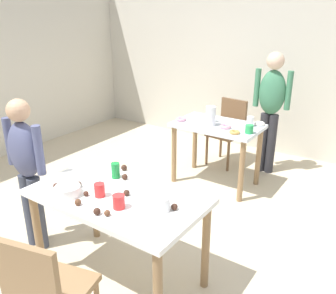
% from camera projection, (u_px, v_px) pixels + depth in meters
% --- Properties ---
extents(ground_plane, '(6.40, 6.40, 0.00)m').
position_uv_depth(ground_plane, '(142.00, 268.00, 2.92)').
color(ground_plane, beige).
extents(wall_back, '(6.40, 0.10, 2.60)m').
position_uv_depth(wall_back, '(283.00, 62.00, 4.91)').
color(wall_back, beige).
rests_on(wall_back, ground_plane).
extents(dining_table_near, '(1.26, 0.72, 0.75)m').
position_uv_depth(dining_table_near, '(118.00, 206.00, 2.58)').
color(dining_table_near, white).
rests_on(dining_table_near, ground_plane).
extents(dining_table_far, '(0.99, 0.61, 0.75)m').
position_uv_depth(dining_table_far, '(217.00, 135.00, 4.15)').
color(dining_table_far, silver).
rests_on(dining_table_far, ground_plane).
extents(chair_near_table, '(0.48, 0.48, 0.87)m').
position_uv_depth(chair_near_table, '(45.00, 290.00, 2.01)').
color(chair_near_table, olive).
rests_on(chair_near_table, ground_plane).
extents(chair_far_table, '(0.45, 0.45, 0.87)m').
position_uv_depth(chair_far_table, '(229.00, 128.00, 4.78)').
color(chair_far_table, brown).
rests_on(chair_far_table, ground_plane).
extents(person_girl_near, '(0.45, 0.20, 1.34)m').
position_uv_depth(person_girl_near, '(27.00, 164.00, 2.94)').
color(person_girl_near, '#383D4C').
rests_on(person_girl_near, ground_plane).
extents(person_adult_far, '(0.45, 0.23, 1.52)m').
position_uv_depth(person_adult_far, '(271.00, 103.00, 4.36)').
color(person_adult_far, '#28282D').
rests_on(person_adult_far, ground_plane).
extents(mixing_bowl, '(0.18, 0.18, 0.07)m').
position_uv_depth(mixing_bowl, '(68.00, 191.00, 2.51)').
color(mixing_bowl, white).
rests_on(mixing_bowl, dining_table_near).
extents(soda_can, '(0.07, 0.07, 0.12)m').
position_uv_depth(soda_can, '(116.00, 170.00, 2.77)').
color(soda_can, '#198438').
rests_on(soda_can, dining_table_near).
extents(fork_near, '(0.17, 0.02, 0.01)m').
position_uv_depth(fork_near, '(135.00, 185.00, 2.66)').
color(fork_near, silver).
rests_on(fork_near, dining_table_near).
extents(cup_near_0, '(0.09, 0.09, 0.09)m').
position_uv_depth(cup_near_0, '(163.00, 204.00, 2.32)').
color(cup_near_0, white).
rests_on(cup_near_0, dining_table_near).
extents(cup_near_1, '(0.07, 0.07, 0.10)m').
position_uv_depth(cup_near_1, '(100.00, 190.00, 2.49)').
color(cup_near_1, red).
rests_on(cup_near_1, dining_table_near).
extents(cup_near_2, '(0.08, 0.08, 0.10)m').
position_uv_depth(cup_near_2, '(119.00, 202.00, 2.34)').
color(cup_near_2, red).
rests_on(cup_near_2, dining_table_near).
extents(cake_ball_0, '(0.04, 0.04, 0.04)m').
position_uv_depth(cake_ball_0, '(86.00, 194.00, 2.51)').
color(cake_ball_0, '#3D2319').
rests_on(cake_ball_0, dining_table_near).
extents(cake_ball_1, '(0.04, 0.04, 0.04)m').
position_uv_depth(cake_ball_1, '(56.00, 186.00, 2.61)').
color(cake_ball_1, '#3D2319').
rests_on(cake_ball_1, dining_table_near).
extents(cake_ball_2, '(0.05, 0.05, 0.05)m').
position_uv_depth(cake_ball_2, '(125.00, 177.00, 2.75)').
color(cake_ball_2, '#3D2319').
rests_on(cake_ball_2, dining_table_near).
extents(cake_ball_3, '(0.05, 0.05, 0.05)m').
position_uv_depth(cake_ball_3, '(79.00, 184.00, 2.63)').
color(cake_ball_3, '#3D2319').
rests_on(cake_ball_3, dining_table_near).
extents(cake_ball_4, '(0.05, 0.05, 0.05)m').
position_uv_depth(cake_ball_4, '(78.00, 202.00, 2.38)').
color(cake_ball_4, brown).
rests_on(cake_ball_4, dining_table_near).
extents(cake_ball_5, '(0.05, 0.05, 0.05)m').
position_uv_depth(cake_ball_5, '(174.00, 207.00, 2.33)').
color(cake_ball_5, '#3D2319').
rests_on(cake_ball_5, dining_table_near).
extents(cake_ball_6, '(0.05, 0.05, 0.05)m').
position_uv_depth(cake_ball_6, '(97.00, 211.00, 2.28)').
color(cake_ball_6, '#3D2319').
rests_on(cake_ball_6, dining_table_near).
extents(cake_ball_7, '(0.05, 0.05, 0.05)m').
position_uv_depth(cake_ball_7, '(124.00, 168.00, 2.90)').
color(cake_ball_7, '#3D2319').
rests_on(cake_ball_7, dining_table_near).
extents(cake_ball_8, '(0.04, 0.04, 0.04)m').
position_uv_depth(cake_ball_8, '(127.00, 193.00, 2.51)').
color(cake_ball_8, '#3D2319').
rests_on(cake_ball_8, dining_table_near).
extents(cake_ball_9, '(0.04, 0.04, 0.04)m').
position_uv_depth(cake_ball_9, '(107.00, 213.00, 2.26)').
color(cake_ball_9, brown).
rests_on(cake_ball_9, dining_table_near).
extents(pitcher_far, '(0.11, 0.11, 0.22)m').
position_uv_depth(pitcher_far, '(211.00, 116.00, 4.00)').
color(pitcher_far, white).
rests_on(pitcher_far, dining_table_far).
extents(cup_far_0, '(0.08, 0.08, 0.10)m').
position_uv_depth(cup_far_0, '(212.00, 118.00, 4.16)').
color(cup_far_0, white).
rests_on(cup_far_0, dining_table_far).
extents(cup_far_1, '(0.09, 0.09, 0.09)m').
position_uv_depth(cup_far_1, '(249.00, 129.00, 3.77)').
color(cup_far_1, green).
rests_on(cup_far_1, dining_table_far).
extents(cup_far_2, '(0.08, 0.08, 0.11)m').
position_uv_depth(cup_far_2, '(250.00, 121.00, 4.00)').
color(cup_far_2, white).
rests_on(cup_far_2, dining_table_far).
extents(donut_far_0, '(0.12, 0.12, 0.04)m').
position_uv_depth(donut_far_0, '(259.00, 124.00, 4.05)').
color(donut_far_0, white).
rests_on(donut_far_0, dining_table_far).
extents(donut_far_1, '(0.11, 0.11, 0.03)m').
position_uv_depth(donut_far_1, '(235.00, 132.00, 3.77)').
color(donut_far_1, gold).
rests_on(donut_far_1, dining_table_far).
extents(donut_far_2, '(0.12, 0.12, 0.04)m').
position_uv_depth(donut_far_2, '(181.00, 119.00, 4.22)').
color(donut_far_2, pink).
rests_on(donut_far_2, dining_table_far).
extents(donut_far_3, '(0.13, 0.13, 0.04)m').
position_uv_depth(donut_far_3, '(225.00, 126.00, 3.95)').
color(donut_far_3, pink).
rests_on(donut_far_3, dining_table_far).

